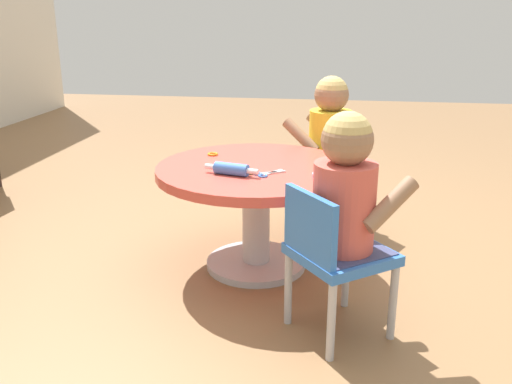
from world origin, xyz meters
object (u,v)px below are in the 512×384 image
object	(u,v)px
seated_child_right	(329,128)
rolling_pin	(231,169)
craft_scissors	(266,174)
seated_child_left	(346,189)
child_chair_left	(333,254)
child_chair_right	(334,172)
craft_table	(256,192)

from	to	relation	value
seated_child_right	rolling_pin	world-z (taller)	seated_child_right
craft_scissors	seated_child_left	bearing A→B (deg)	-138.16
seated_child_right	seated_child_left	bearing A→B (deg)	-175.26
child_chair_left	seated_child_right	distance (m)	1.06
child_chair_right	seated_child_right	distance (m)	0.23
seated_child_right	craft_scissors	bearing A→B (deg)	160.51
seated_child_left	seated_child_right	bearing A→B (deg)	4.74
craft_table	seated_child_right	size ratio (longest dim) A/B	1.66
craft_scissors	child_chair_right	bearing A→B (deg)	-22.77
craft_table	seated_child_right	distance (m)	0.63
craft_table	seated_child_left	bearing A→B (deg)	-141.79
child_chair_left	craft_scissors	distance (m)	0.50
seated_child_right	rolling_pin	xyz separation A→B (m)	(-0.68, 0.37, -0.04)
craft_table	rolling_pin	bearing A→B (deg)	153.31
child_chair_left	craft_scissors	world-z (taller)	child_chair_left
seated_child_left	seated_child_right	xyz separation A→B (m)	(1.00, 0.08, 0.00)
seated_child_left	seated_child_right	distance (m)	1.01
child_chair_right	craft_scissors	distance (m)	0.71
craft_table	rolling_pin	world-z (taller)	rolling_pin
craft_table	seated_child_left	distance (m)	0.63
seated_child_left	craft_scissors	xyz separation A→B (m)	(0.35, 0.31, -0.06)
child_chair_left	rolling_pin	size ratio (longest dim) A/B	2.35
child_chair_left	craft_scissors	xyz separation A→B (m)	(0.38, 0.28, 0.16)
craft_table	craft_scissors	distance (m)	0.18
seated_child_left	child_chair_right	size ratio (longest dim) A/B	0.95
child_chair_right	rolling_pin	world-z (taller)	child_chair_right
child_chair_right	seated_child_right	bearing A→B (deg)	60.78
child_chair_left	seated_child_left	size ratio (longest dim) A/B	1.05
craft_table	child_chair_right	xyz separation A→B (m)	(0.51, -0.33, -0.04)
seated_child_left	child_chair_right	xyz separation A→B (m)	(0.99, 0.05, -0.23)
craft_scissors	craft_table	bearing A→B (deg)	25.63
craft_table	craft_scissors	world-z (taller)	craft_scissors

